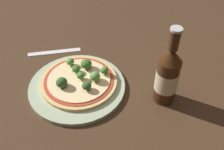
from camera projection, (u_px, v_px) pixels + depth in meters
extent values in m
plane|color=#3D2819|center=(77.00, 92.00, 0.76)|extent=(3.00, 3.00, 0.00)
cylinder|color=#A3B293|center=(77.00, 86.00, 0.77)|extent=(0.28, 0.28, 0.01)
cylinder|color=tan|center=(79.00, 81.00, 0.77)|extent=(0.22, 0.22, 0.01)
cylinder|color=#A83823|center=(79.00, 80.00, 0.77)|extent=(0.20, 0.20, 0.00)
cylinder|color=beige|center=(79.00, 80.00, 0.76)|extent=(0.18, 0.18, 0.00)
cylinder|color=#6B8E51|center=(105.00, 73.00, 0.78)|extent=(0.01, 0.01, 0.01)
ellipsoid|color=#477A33|center=(105.00, 70.00, 0.77)|extent=(0.02, 0.02, 0.02)
cylinder|color=#6B8E51|center=(76.00, 71.00, 0.78)|extent=(0.01, 0.01, 0.01)
ellipsoid|color=#386628|center=(76.00, 69.00, 0.78)|extent=(0.02, 0.02, 0.02)
cylinder|color=#6B8E51|center=(87.00, 88.00, 0.73)|extent=(0.01, 0.01, 0.01)
ellipsoid|color=#2D5123|center=(87.00, 86.00, 0.72)|extent=(0.03, 0.03, 0.02)
cylinder|color=#6B8E51|center=(95.00, 79.00, 0.76)|extent=(0.01, 0.01, 0.01)
ellipsoid|color=#568E3D|center=(95.00, 76.00, 0.75)|extent=(0.03, 0.03, 0.03)
cylinder|color=#6B8E51|center=(86.00, 67.00, 0.80)|extent=(0.01, 0.01, 0.01)
ellipsoid|color=#386628|center=(86.00, 64.00, 0.79)|extent=(0.03, 0.03, 0.03)
cylinder|color=#6B8E51|center=(62.00, 85.00, 0.74)|extent=(0.01, 0.01, 0.01)
ellipsoid|color=#2D5123|center=(62.00, 82.00, 0.73)|extent=(0.03, 0.03, 0.03)
cylinder|color=#6B8E51|center=(70.00, 64.00, 0.81)|extent=(0.01, 0.01, 0.01)
ellipsoid|color=#568E3D|center=(70.00, 61.00, 0.80)|extent=(0.02, 0.02, 0.02)
cylinder|color=#6B8E51|center=(81.00, 78.00, 0.76)|extent=(0.01, 0.01, 0.01)
ellipsoid|color=#477A33|center=(81.00, 75.00, 0.75)|extent=(0.02, 0.02, 0.02)
cylinder|color=#381E0F|center=(166.00, 81.00, 0.70)|extent=(0.06, 0.06, 0.14)
cylinder|color=#C6B793|center=(167.00, 80.00, 0.70)|extent=(0.06, 0.06, 0.06)
cone|color=#381E0F|center=(171.00, 55.00, 0.64)|extent=(0.06, 0.06, 0.04)
cylinder|color=#381E0F|center=(174.00, 40.00, 0.61)|extent=(0.03, 0.03, 0.05)
cylinder|color=#B2B2B7|center=(177.00, 29.00, 0.59)|extent=(0.03, 0.03, 0.01)
cube|color=silver|center=(54.00, 52.00, 0.90)|extent=(0.09, 0.17, 0.00)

